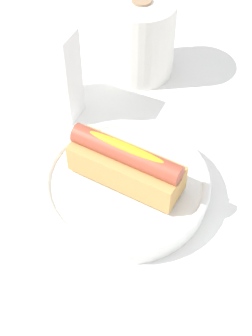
# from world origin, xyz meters

# --- Properties ---
(ground_plane) EXTENTS (2.40, 2.40, 0.00)m
(ground_plane) POSITION_xyz_m (0.00, 0.00, 0.00)
(ground_plane) COLOR white
(serving_bowl) EXTENTS (0.23, 0.23, 0.04)m
(serving_bowl) POSITION_xyz_m (-0.01, -0.02, 0.02)
(serving_bowl) COLOR white
(serving_bowl) RESTS_ON ground_plane
(hotdog_front) EXTENTS (0.16, 0.08, 0.06)m
(hotdog_front) POSITION_xyz_m (-0.01, -0.02, 0.06)
(hotdog_front) COLOR tan
(hotdog_front) RESTS_ON serving_bowl
(paper_towel_roll) EXTENTS (0.11, 0.11, 0.13)m
(paper_towel_roll) POSITION_xyz_m (-0.06, 0.24, 0.07)
(paper_towel_roll) COLOR white
(paper_towel_roll) RESTS_ON ground_plane
(napkin_box) EXTENTS (0.12, 0.06, 0.15)m
(napkin_box) POSITION_xyz_m (-0.18, 0.11, 0.07)
(napkin_box) COLOR white
(napkin_box) RESTS_ON ground_plane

